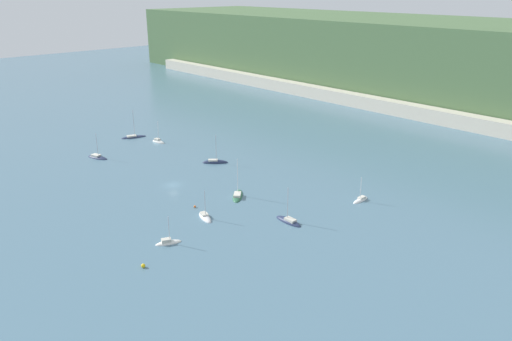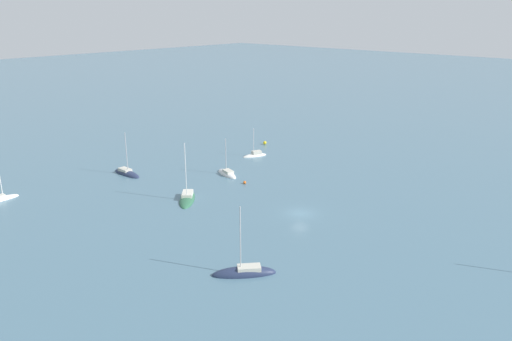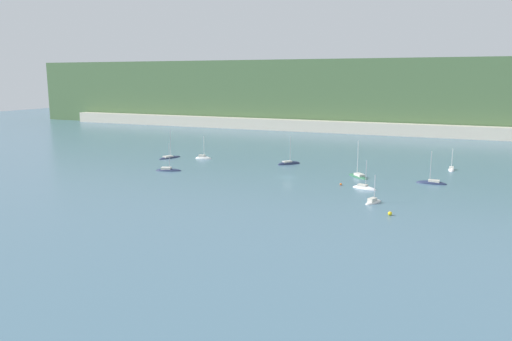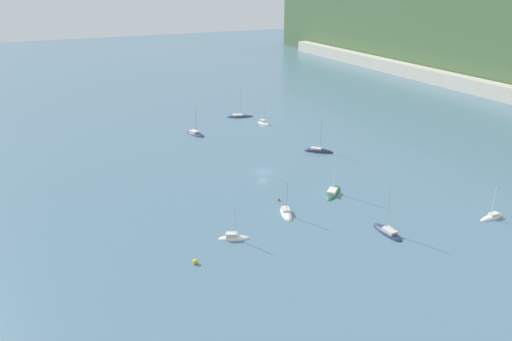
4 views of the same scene
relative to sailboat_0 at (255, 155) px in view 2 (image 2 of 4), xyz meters
name	(u,v)px [view 2 (image 2 of 4)]	position (x,y,z in m)	size (l,w,h in m)	color
ground_plane	(300,213)	(-27.13, 19.19, -0.14)	(600.00, 600.00, 0.00)	slate
sailboat_0	(255,155)	(0.00, 0.00, 0.00)	(3.78, 5.85, 6.81)	white
sailboat_1	(127,174)	(10.20, 26.23, -0.05)	(7.65, 2.27, 9.23)	#232D4C
sailboat_2	(187,199)	(-9.12, 27.22, -0.02)	(7.72, 7.92, 10.67)	#2D6647
sailboat_3	(244,274)	(-33.63, 39.01, -0.06)	(6.83, 7.35, 9.89)	#232D4C
sailboat_6	(1,199)	(14.10, 48.57, -0.04)	(1.90, 5.94, 7.01)	white
sailboat_7	(227,174)	(-4.63, 13.25, -0.05)	(6.71, 3.77, 7.93)	silver
mooring_buoy_0	(265,143)	(4.94, -8.93, 0.27)	(0.82, 0.82, 0.82)	yellow
mooring_buoy_1	(245,182)	(-10.92, 14.89, 0.14)	(0.56, 0.56, 0.56)	orange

